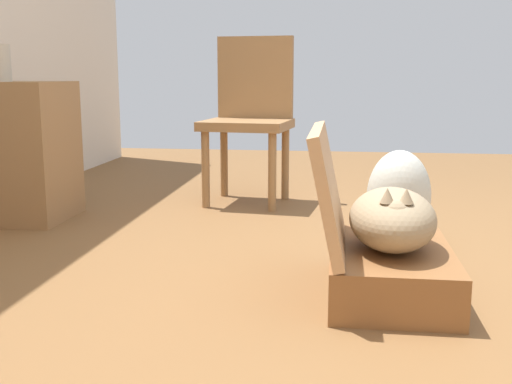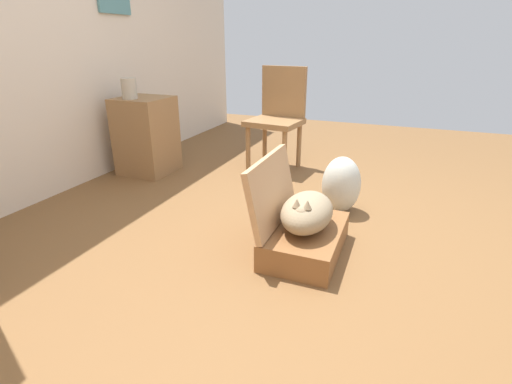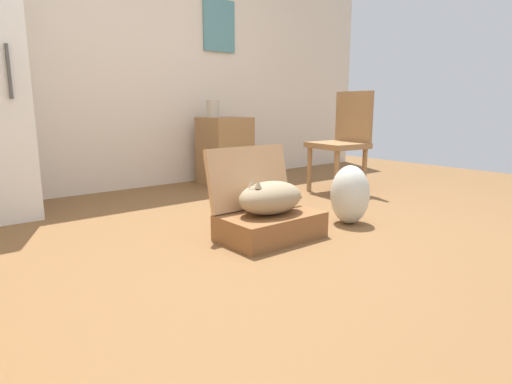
{
  "view_description": "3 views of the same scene",
  "coord_description": "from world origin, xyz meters",
  "px_view_note": "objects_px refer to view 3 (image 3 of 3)",
  "views": [
    {
      "loc": [
        -2.1,
        0.29,
        0.72
      ],
      "look_at": [
        -0.18,
        0.54,
        0.36
      ],
      "focal_mm": 43.88,
      "sensor_mm": 36.0,
      "label": 1
    },
    {
      "loc": [
        -1.97,
        -0.34,
        1.15
      ],
      "look_at": [
        -0.04,
        0.43,
        0.32
      ],
      "focal_mm": 26.53,
      "sensor_mm": 36.0,
      "label": 2
    },
    {
      "loc": [
        -1.76,
        -1.82,
        0.81
      ],
      "look_at": [
        -0.01,
        0.32,
        0.25
      ],
      "focal_mm": 30.36,
      "sensor_mm": 36.0,
      "label": 3
    }
  ],
  "objects_px": {
    "suitcase_base": "(270,226)",
    "vase_tall": "(213,109)",
    "chair": "(344,138)",
    "cat": "(270,197)",
    "plastic_bag_white": "(350,195)",
    "side_table": "(225,151)"
  },
  "relations": [
    {
      "from": "cat",
      "to": "plastic_bag_white",
      "type": "distance_m",
      "value": 0.67
    },
    {
      "from": "vase_tall",
      "to": "cat",
      "type": "bearing_deg",
      "value": -113.68
    },
    {
      "from": "plastic_bag_white",
      "to": "chair",
      "type": "distance_m",
      "value": 1.17
    },
    {
      "from": "vase_tall",
      "to": "chair",
      "type": "xyz_separation_m",
      "value": [
        0.72,
        -1.1,
        -0.26
      ]
    },
    {
      "from": "plastic_bag_white",
      "to": "side_table",
      "type": "distance_m",
      "value": 1.84
    },
    {
      "from": "suitcase_base",
      "to": "vase_tall",
      "type": "height_order",
      "value": "vase_tall"
    },
    {
      "from": "cat",
      "to": "plastic_bag_white",
      "type": "height_order",
      "value": "plastic_bag_white"
    },
    {
      "from": "cat",
      "to": "plastic_bag_white",
      "type": "bearing_deg",
      "value": -6.94
    },
    {
      "from": "suitcase_base",
      "to": "side_table",
      "type": "relative_size",
      "value": 0.89
    },
    {
      "from": "plastic_bag_white",
      "to": "side_table",
      "type": "height_order",
      "value": "side_table"
    },
    {
      "from": "plastic_bag_white",
      "to": "vase_tall",
      "type": "bearing_deg",
      "value": 86.33
    },
    {
      "from": "vase_tall",
      "to": "chair",
      "type": "bearing_deg",
      "value": -56.84
    },
    {
      "from": "suitcase_base",
      "to": "cat",
      "type": "height_order",
      "value": "cat"
    },
    {
      "from": "cat",
      "to": "side_table",
      "type": "xyz_separation_m",
      "value": [
        0.89,
        1.74,
        0.08
      ]
    },
    {
      "from": "cat",
      "to": "vase_tall",
      "type": "xyz_separation_m",
      "value": [
        0.78,
        1.78,
        0.51
      ]
    },
    {
      "from": "cat",
      "to": "vase_tall",
      "type": "distance_m",
      "value": 2.01
    },
    {
      "from": "vase_tall",
      "to": "chair",
      "type": "height_order",
      "value": "chair"
    },
    {
      "from": "suitcase_base",
      "to": "chair",
      "type": "bearing_deg",
      "value": 24.57
    },
    {
      "from": "vase_tall",
      "to": "chair",
      "type": "distance_m",
      "value": 1.34
    },
    {
      "from": "suitcase_base",
      "to": "plastic_bag_white",
      "type": "relative_size",
      "value": 1.51
    },
    {
      "from": "suitcase_base",
      "to": "side_table",
      "type": "bearing_deg",
      "value": 62.96
    },
    {
      "from": "vase_tall",
      "to": "chair",
      "type": "relative_size",
      "value": 0.18
    }
  ]
}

